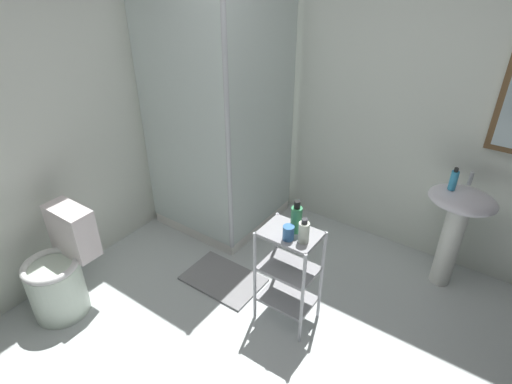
{
  "coord_description": "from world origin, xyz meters",
  "views": [
    {
      "loc": [
        0.9,
        -1.33,
        2.3
      ],
      "look_at": [
        -0.45,
        0.6,
        0.88
      ],
      "focal_mm": 29.59,
      "sensor_mm": 36.0,
      "label": 1
    }
  ],
  "objects": [
    {
      "name": "ground_plane",
      "position": [
        0.0,
        0.0,
        -0.01
      ],
      "size": [
        4.2,
        4.2,
        0.02
      ],
      "primitive_type": "cube",
      "color": "silver"
    },
    {
      "name": "wall_back",
      "position": [
        0.01,
        1.85,
        1.25
      ],
      "size": [
        4.2,
        0.14,
        2.5
      ],
      "color": "white",
      "rests_on": "ground_plane"
    },
    {
      "name": "wall_left",
      "position": [
        -1.85,
        0.0,
        1.25
      ],
      "size": [
        0.1,
        4.2,
        2.5
      ],
      "primitive_type": "cube",
      "color": "silver",
      "rests_on": "ground_plane"
    },
    {
      "name": "shower_stall",
      "position": [
        -1.21,
        1.18,
        0.46
      ],
      "size": [
        0.92,
        0.92,
        2.0
      ],
      "color": "white",
      "rests_on": "ground_plane"
    },
    {
      "name": "pedestal_sink",
      "position": [
        0.65,
        1.52,
        0.58
      ],
      "size": [
        0.46,
        0.37,
        0.81
      ],
      "color": "white",
      "rests_on": "ground_plane"
    },
    {
      "name": "sink_faucet",
      "position": [
        0.65,
        1.64,
        0.86
      ],
      "size": [
        0.03,
        0.03,
        0.1
      ],
      "primitive_type": "cylinder",
      "color": "silver",
      "rests_on": "pedestal_sink"
    },
    {
      "name": "toilet",
      "position": [
        -1.48,
        -0.29,
        0.31
      ],
      "size": [
        0.37,
        0.49,
        0.76
      ],
      "color": "white",
      "rests_on": "ground_plane"
    },
    {
      "name": "storage_cart",
      "position": [
        -0.13,
        0.52,
        0.44
      ],
      "size": [
        0.38,
        0.28,
        0.74
      ],
      "color": "silver",
      "rests_on": "ground_plane"
    },
    {
      "name": "hand_soap_bottle",
      "position": [
        0.57,
        1.5,
        0.88
      ],
      "size": [
        0.05,
        0.05,
        0.17
      ],
      "color": "#389ED1",
      "rests_on": "pedestal_sink"
    },
    {
      "name": "body_wash_bottle_green",
      "position": [
        -0.11,
        0.55,
        0.83
      ],
      "size": [
        0.07,
        0.07,
        0.22
      ],
      "color": "#3B965E",
      "rests_on": "storage_cart"
    },
    {
      "name": "lotion_bottle_white",
      "position": [
        -0.02,
        0.48,
        0.81
      ],
      "size": [
        0.07,
        0.07,
        0.16
      ],
      "color": "white",
      "rests_on": "storage_cart"
    },
    {
      "name": "rinse_cup",
      "position": [
        -0.11,
        0.45,
        0.79
      ],
      "size": [
        0.07,
        0.07,
        0.09
      ],
      "primitive_type": "cylinder",
      "color": "#3870B2",
      "rests_on": "storage_cart"
    },
    {
      "name": "bath_mat",
      "position": [
        -0.73,
        0.55,
        0.01
      ],
      "size": [
        0.6,
        0.4,
        0.02
      ],
      "primitive_type": "cube",
      "color": "gray",
      "rests_on": "ground_plane"
    }
  ]
}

